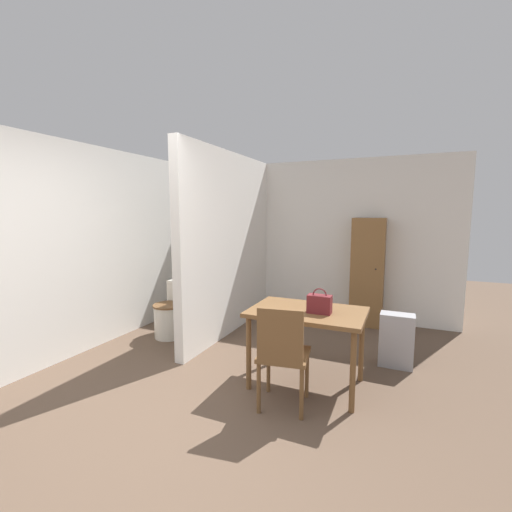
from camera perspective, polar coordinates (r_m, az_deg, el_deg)
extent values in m
plane|color=brown|center=(2.93, -17.06, -28.13)|extent=(16.00, 16.00, 0.00)
cube|color=white|center=(5.75, 7.38, 2.85)|extent=(4.83, 0.12, 2.50)
cube|color=white|center=(5.11, -20.99, 1.88)|extent=(0.12, 4.66, 2.50)
cube|color=white|center=(4.80, -4.43, 2.03)|extent=(0.12, 2.45, 2.50)
cube|color=brown|center=(3.36, 8.53, -9.23)|extent=(1.08, 0.72, 0.04)
cylinder|color=brown|center=(3.38, -1.23, -15.88)|extent=(0.05, 0.05, 0.72)
cylinder|color=brown|center=(3.13, 15.83, -18.10)|extent=(0.05, 0.05, 0.72)
cylinder|color=brown|center=(3.89, 2.60, -12.68)|extent=(0.05, 0.05, 0.72)
cylinder|color=brown|center=(3.68, 17.18, -14.21)|extent=(0.05, 0.05, 0.72)
cube|color=brown|center=(3.10, 4.70, -16.04)|extent=(0.48, 0.48, 0.04)
cube|color=brown|center=(2.83, 4.01, -13.13)|extent=(0.38, 0.09, 0.44)
cylinder|color=brown|center=(3.39, 2.09, -18.32)|extent=(0.04, 0.04, 0.44)
cylinder|color=brown|center=(3.33, 8.48, -18.85)|extent=(0.04, 0.04, 0.44)
cylinder|color=brown|center=(3.08, 0.45, -21.13)|extent=(0.04, 0.04, 0.44)
cylinder|color=brown|center=(3.02, 7.61, -21.82)|extent=(0.04, 0.04, 0.44)
cylinder|color=silver|center=(4.88, -14.23, -10.51)|extent=(0.40, 0.40, 0.43)
cylinder|color=brown|center=(4.82, -14.31, -7.94)|extent=(0.43, 0.43, 0.02)
cube|color=silver|center=(4.99, -12.43, -5.70)|extent=(0.35, 0.18, 0.30)
cube|color=maroon|center=(3.26, 10.53, -7.89)|extent=(0.22, 0.11, 0.17)
torus|color=maroon|center=(3.23, 10.56, -6.43)|extent=(0.13, 0.01, 0.13)
cube|color=brown|center=(5.35, 18.08, -2.59)|extent=(0.46, 0.33, 1.61)
sphere|color=black|center=(5.16, 19.33, -2.10)|extent=(0.02, 0.02, 0.02)
cube|color=#9E9EA3|center=(4.16, 22.36, -12.85)|extent=(0.36, 0.20, 0.59)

